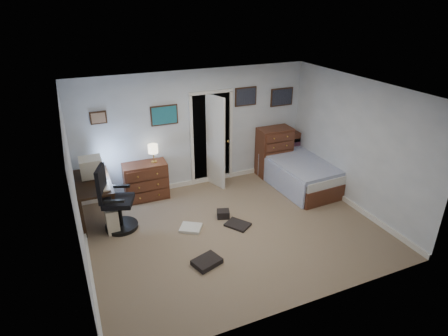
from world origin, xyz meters
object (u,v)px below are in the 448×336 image
at_px(bed, 297,172).
at_px(tall_dresser, 274,152).
at_px(low_dresser, 146,181).
at_px(computer_desk, 88,190).
at_px(office_chair, 115,205).

bearing_deg(bed, tall_dresser, 102.58).
relative_size(low_dresser, bed, 0.42).
height_order(low_dresser, tall_dresser, tall_dresser).
height_order(tall_dresser, bed, tall_dresser).
relative_size(tall_dresser, bed, 0.55).
distance_m(computer_desk, tall_dresser, 4.10).
relative_size(office_chair, bed, 0.59).
distance_m(computer_desk, office_chair, 0.67).
bearing_deg(office_chair, bed, 22.77).
xyz_separation_m(office_chair, bed, (3.90, 0.18, -0.15)).
height_order(computer_desk, low_dresser, computer_desk).
bearing_deg(office_chair, tall_dresser, 33.34).
xyz_separation_m(computer_desk, office_chair, (0.38, -0.54, -0.13)).
bearing_deg(low_dresser, computer_desk, -160.33).
xyz_separation_m(tall_dresser, bed, (0.19, -0.69, -0.25)).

